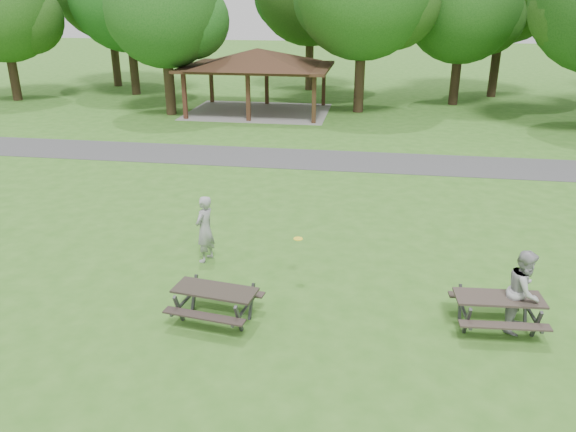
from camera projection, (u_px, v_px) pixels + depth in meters
The scene contains 11 objects.
ground at pixel (210, 342), 11.62m from camera, with size 160.00×160.00×0.00m, color #346A1E.
asphalt_path at pixel (301, 159), 24.47m from camera, with size 120.00×3.20×0.02m, color #404042.
pavilion at pixel (258, 60), 33.11m from camera, with size 8.60×7.01×3.76m.
tree_row_b at pixel (4, 11), 36.02m from camera, with size 7.14×6.80×9.28m.
tree_row_d at pixel (165, 12), 31.48m from camera, with size 6.93×6.60×9.27m.
tree_row_f at pixel (464, 9), 34.48m from camera, with size 7.35×7.00×9.55m.
picnic_table_middle at pixel (215, 297), 12.20m from camera, with size 2.00×1.70×0.79m.
picnic_table_far at pixel (498, 304), 11.88m from camera, with size 1.92×1.58×0.79m.
frisbee_in_flight at pixel (298, 239), 13.70m from camera, with size 0.28×0.28×0.02m.
frisbee_thrower at pixel (205, 229), 14.84m from camera, with size 0.67×0.44×1.83m, color #939396.
frisbee_catcher at pixel (524, 291), 11.76m from camera, with size 0.89×0.69×1.82m, color #A1A1A4.
Camera 1 is at (3.14, -9.47, 6.71)m, focal length 35.00 mm.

